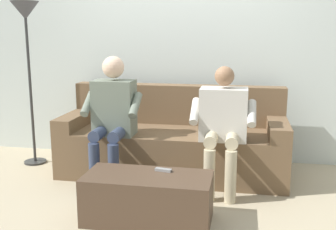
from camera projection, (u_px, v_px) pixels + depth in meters
name	position (u px, v px, depth m)	size (l,w,h in m)	color
ground_plane	(159.00, 200.00, 3.51)	(8.00, 8.00, 0.00)	tan
back_wall	(182.00, 43.00, 4.51)	(5.18, 0.06, 2.61)	silver
couch	(174.00, 142.00, 4.17)	(2.24, 0.83, 0.87)	brown
coffee_table	(148.00, 198.00, 3.09)	(0.96, 0.45, 0.37)	#4C3828
person_left_seated	(223.00, 121.00, 3.63)	(0.58, 0.54, 1.13)	beige
person_right_seated	(113.00, 112.00, 3.81)	(0.53, 0.52, 1.21)	slate
remote_gray	(163.00, 170.00, 3.14)	(0.13, 0.04, 0.02)	gray
floor_lamp	(26.00, 27.00, 4.22)	(0.29, 0.29, 1.74)	#2D2D2D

